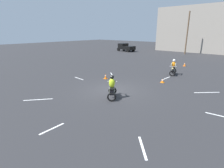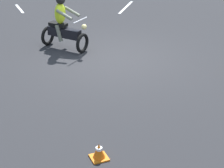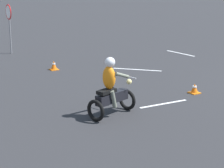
# 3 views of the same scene
# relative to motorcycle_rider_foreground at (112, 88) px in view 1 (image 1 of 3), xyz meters

# --- Properties ---
(ground_plane) EXTENTS (120.00, 120.00, 0.00)m
(ground_plane) POSITION_rel_motorcycle_rider_foreground_xyz_m (-1.02, 1.34, -0.73)
(ground_plane) COLOR #28282B
(motorcycle_rider_foreground) EXTENTS (1.33, 1.48, 1.66)m
(motorcycle_rider_foreground) POSITION_rel_motorcycle_rider_foreground_xyz_m (0.00, 0.00, 0.00)
(motorcycle_rider_foreground) COLOR black
(motorcycle_rider_foreground) RESTS_ON ground
(motorcycle_rider_background) EXTENTS (1.00, 1.56, 1.66)m
(motorcycle_rider_background) POSITION_rel_motorcycle_rider_foreground_xyz_m (0.59, 9.28, 0.00)
(motorcycle_rider_background) COLOR black
(motorcycle_rider_background) RESTS_ON ground
(pickup_truck) EXTENTS (4.40, 2.62, 1.73)m
(pickup_truck) POSITION_rel_motorcycle_rider_foreground_xyz_m (-16.47, 24.30, 0.20)
(pickup_truck) COLOR black
(pickup_truck) RESTS_ON ground
(traffic_cone_near_right) EXTENTS (0.32, 0.32, 0.47)m
(traffic_cone_near_right) POSITION_rel_motorcycle_rider_foreground_xyz_m (-3.76, 3.48, -0.50)
(traffic_cone_near_right) COLOR orange
(traffic_cone_near_right) RESTS_ON ground
(traffic_cone_mid_center) EXTENTS (0.32, 0.32, 0.32)m
(traffic_cone_mid_center) POSITION_rel_motorcycle_rider_foreground_xyz_m (1.03, 5.81, -0.57)
(traffic_cone_mid_center) COLOR orange
(traffic_cone_mid_center) RESTS_ON ground
(traffic_cone_mid_left) EXTENTS (0.32, 0.32, 0.46)m
(traffic_cone_mid_left) POSITION_rel_motorcycle_rider_foreground_xyz_m (-0.08, 14.95, -0.50)
(traffic_cone_mid_left) COLOR orange
(traffic_cone_mid_left) RESTS_ON ground
(lane_stripe_e) EXTENTS (1.80, 0.26, 0.01)m
(lane_stripe_e) POSITION_rel_motorcycle_rider_foreground_xyz_m (6.43, 1.81, -0.72)
(lane_stripe_e) COLOR silver
(lane_stripe_e) RESTS_ON ground
(lane_stripe_ne) EXTENTS (1.49, 1.43, 0.01)m
(lane_stripe_ne) POSITION_rel_motorcycle_rider_foreground_xyz_m (4.76, 5.49, -0.72)
(lane_stripe_ne) COLOR silver
(lane_stripe_ne) RESTS_ON ground
(lane_stripe_n) EXTENTS (0.19, 1.67, 0.01)m
(lane_stripe_n) POSITION_rel_motorcycle_rider_foreground_xyz_m (0.66, 7.38, -0.72)
(lane_stripe_n) COLOR silver
(lane_stripe_n) RESTS_ON ground
(lane_stripe_nw) EXTENTS (1.35, 1.15, 0.01)m
(lane_stripe_nw) POSITION_rel_motorcycle_rider_foreground_xyz_m (-4.40, 5.19, -0.72)
(lane_stripe_nw) COLOR silver
(lane_stripe_nw) RESTS_ON ground
(lane_stripe_w) EXTENTS (1.46, 0.24, 0.01)m
(lane_stripe_w) POSITION_rel_motorcycle_rider_foreground_xyz_m (-5.80, 1.86, -0.72)
(lane_stripe_w) COLOR silver
(lane_stripe_w) RESTS_ON ground
(lane_stripe_sw) EXTENTS (1.27, 1.51, 0.01)m
(lane_stripe_sw) POSITION_rel_motorcycle_rider_foreground_xyz_m (-3.61, -3.48, -0.72)
(lane_stripe_sw) COLOR silver
(lane_stripe_sw) RESTS_ON ground
(lane_stripe_s) EXTENTS (0.12, 1.32, 0.01)m
(lane_stripe_s) POSITION_rel_motorcycle_rider_foreground_xyz_m (0.40, -4.89, -0.72)
(lane_stripe_s) COLOR silver
(lane_stripe_s) RESTS_ON ground
(lane_stripe_se) EXTENTS (1.05, 1.16, 0.01)m
(lane_stripe_se) POSITION_rel_motorcycle_rider_foreground_xyz_m (4.42, -3.32, -0.72)
(lane_stripe_se) COLOR silver
(lane_stripe_se) RESTS_ON ground
(utility_pole_far) EXTENTS (0.24, 0.24, 8.04)m
(utility_pole_far) POSITION_rel_motorcycle_rider_foreground_xyz_m (-4.30, 27.65, 3.30)
(utility_pole_far) COLOR brown
(utility_pole_far) RESTS_ON ground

